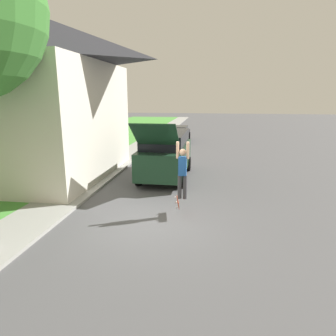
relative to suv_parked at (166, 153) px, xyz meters
name	(u,v)px	position (x,y,z in m)	size (l,w,h in m)	color
ground_plane	(148,223)	(0.29, -5.35, -1.18)	(120.00, 120.00, 0.00)	#49494C
lawn	(27,168)	(-7.71, 0.65, -1.14)	(10.00, 80.00, 0.08)	#478E38
sidewalk	(105,170)	(-3.31, 0.65, -1.13)	(1.80, 80.00, 0.10)	gray
house	(5,88)	(-7.54, -0.56, 3.01)	(10.33, 8.65, 7.89)	beige
suv_parked	(166,153)	(0.00, 0.00, 0.00)	(2.14, 5.60, 2.86)	#193823
car_down_street	(178,134)	(-0.81, 11.78, -0.53)	(1.87, 4.03, 1.30)	black
skateboarder	(182,170)	(1.28, -4.61, 0.36)	(0.41, 0.21, 1.85)	#38383D
skateboard	(178,202)	(1.14, -4.65, -0.72)	(0.22, 0.76, 0.26)	#B73D23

